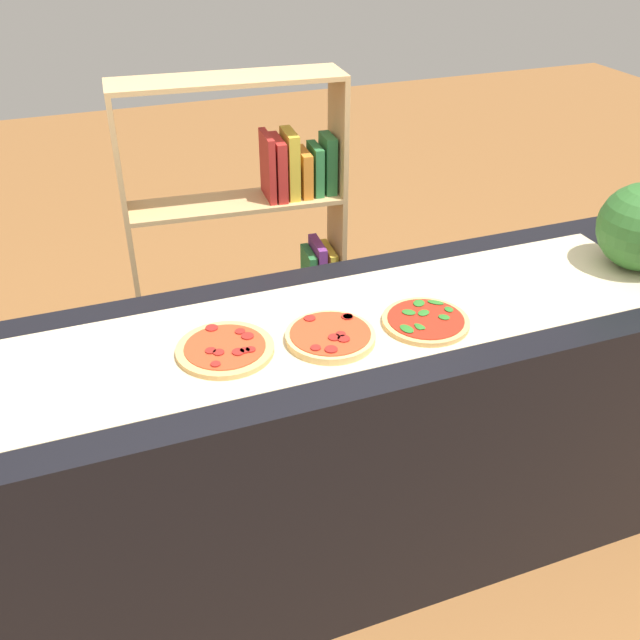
# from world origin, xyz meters

# --- Properties ---
(ground_plane) EXTENTS (12.00, 12.00, 0.00)m
(ground_plane) POSITION_xyz_m (0.00, 0.00, 0.00)
(ground_plane) COLOR brown
(counter) EXTENTS (2.58, 0.71, 0.95)m
(counter) POSITION_xyz_m (0.00, 0.00, 0.47)
(counter) COLOR black
(counter) RESTS_ON ground_plane
(parchment_paper) EXTENTS (2.21, 0.49, 0.00)m
(parchment_paper) POSITION_xyz_m (0.00, 0.00, 0.95)
(parchment_paper) COLOR beige
(parchment_paper) RESTS_ON counter
(pizza_pepperoni_0) EXTENTS (0.27, 0.27, 0.02)m
(pizza_pepperoni_0) POSITION_xyz_m (-0.29, -0.03, 0.96)
(pizza_pepperoni_0) COLOR tan
(pizza_pepperoni_0) RESTS_ON parchment_paper
(pizza_pepperoni_1) EXTENTS (0.25, 0.25, 0.03)m
(pizza_pepperoni_1) POSITION_xyz_m (0.00, -0.08, 0.96)
(pizza_pepperoni_1) COLOR #DBB26B
(pizza_pepperoni_1) RESTS_ON parchment_paper
(pizza_spinach_2) EXTENTS (0.25, 0.25, 0.02)m
(pizza_spinach_2) POSITION_xyz_m (0.29, -0.10, 0.96)
(pizza_spinach_2) COLOR tan
(pizza_spinach_2) RESTS_ON parchment_paper
(bookshelf) EXTENTS (0.88, 0.29, 1.44)m
(bookshelf) POSITION_xyz_m (0.11, 0.94, 0.73)
(bookshelf) COLOR tan
(bookshelf) RESTS_ON ground_plane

